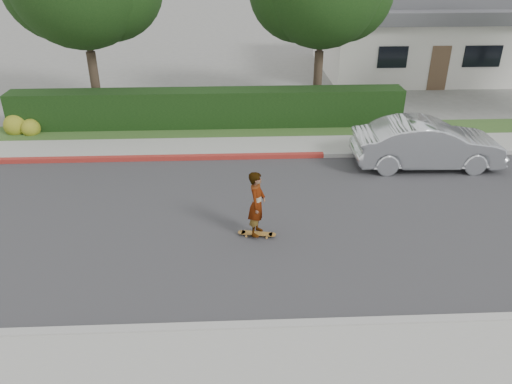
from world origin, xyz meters
TOP-DOWN VIEW (x-y plane):
  - ground at (0.00, 0.00)m, footprint 120.00×120.00m
  - road at (0.00, 0.00)m, footprint 60.00×8.00m
  - curb_near at (0.00, -4.10)m, footprint 60.00×0.20m
  - sidewalk_near at (0.00, -5.00)m, footprint 60.00×1.60m
  - curb_far at (0.00, 4.10)m, footprint 60.00×0.20m
  - curb_red_section at (-5.00, 4.10)m, footprint 12.00×0.21m
  - sidewalk_far at (0.00, 5.00)m, footprint 60.00×1.60m
  - planting_strip at (0.00, 6.60)m, footprint 60.00×1.60m
  - hedge at (-3.00, 7.20)m, footprint 15.00×1.00m
  - flowering_shrub at (-10.01, 6.74)m, footprint 1.40×1.00m
  - house at (8.00, 16.00)m, footprint 10.60×8.60m
  - skateboard at (-1.49, -0.79)m, footprint 0.98×0.37m
  - skateboarder at (-1.49, -0.79)m, footprint 0.56×0.70m
  - car_silver at (4.18, 3.25)m, footprint 4.72×1.74m

SIDE VIEW (x-z plane):
  - ground at x=0.00m, z-range 0.00..0.00m
  - road at x=0.00m, z-range 0.00..0.01m
  - planting_strip at x=0.00m, z-range 0.00..0.10m
  - sidewalk_near at x=0.00m, z-range 0.00..0.12m
  - sidewalk_far at x=0.00m, z-range 0.00..0.12m
  - curb_near at x=0.00m, z-range 0.00..0.15m
  - curb_far at x=0.00m, z-range 0.00..0.15m
  - curb_red_section at x=-5.00m, z-range 0.00..0.15m
  - skateboard at x=-1.49m, z-range 0.04..0.13m
  - flowering_shrub at x=-10.01m, z-range -0.12..0.78m
  - hedge at x=-3.00m, z-range 0.00..1.50m
  - car_silver at x=4.18m, z-range 0.00..1.54m
  - skateboarder at x=-1.49m, z-range 0.10..1.78m
  - house at x=8.00m, z-range -0.05..4.25m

